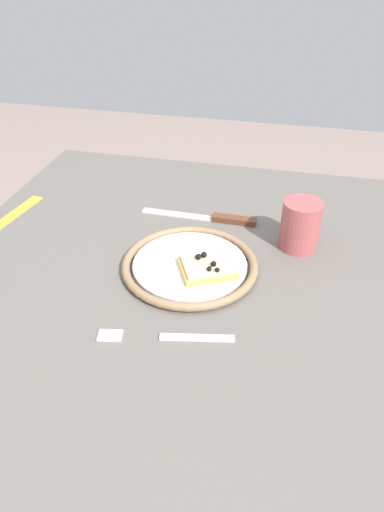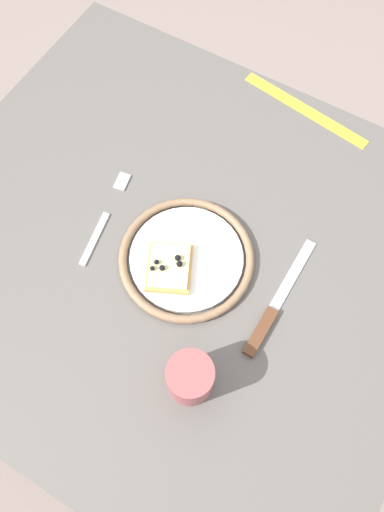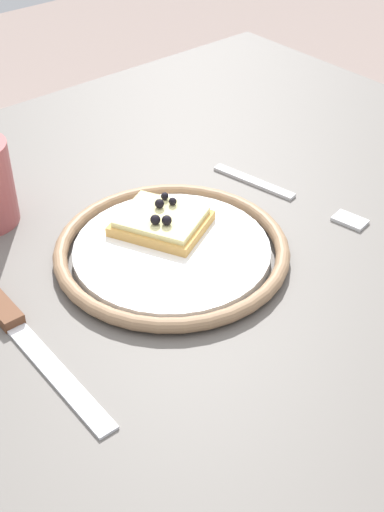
{
  "view_description": "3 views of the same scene",
  "coord_description": "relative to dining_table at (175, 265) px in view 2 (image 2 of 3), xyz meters",
  "views": [
    {
      "loc": [
        -0.6,
        -0.16,
        1.26
      ],
      "look_at": [
        0.02,
        -0.02,
        0.8
      ],
      "focal_mm": 32.63,
      "sensor_mm": 36.0,
      "label": 1
    },
    {
      "loc": [
        0.21,
        -0.3,
        1.56
      ],
      "look_at": [
        0.04,
        -0.01,
        0.79
      ],
      "focal_mm": 33.91,
      "sensor_mm": 36.0,
      "label": 2
    },
    {
      "loc": [
        0.38,
        0.43,
        1.2
      ],
      "look_at": [
        0.03,
        0.01,
        0.78
      ],
      "focal_mm": 48.59,
      "sensor_mm": 36.0,
      "label": 3
    }
  ],
  "objects": [
    {
      "name": "measuring_tape",
      "position": [
        0.07,
        0.4,
        0.09
      ],
      "size": [
        0.29,
        0.06,
        0.0
      ],
      "primitive_type": "cube",
      "rotation": [
        0.0,
        0.0,
        -0.14
      ],
      "color": "yellow",
      "rests_on": "dining_table"
    },
    {
      "name": "ground_plane",
      "position": [
        0.0,
        0.0,
        -0.67
      ],
      "size": [
        6.0,
        6.0,
        0.0
      ],
      "primitive_type": "plane",
      "color": "gray"
    },
    {
      "name": "cup",
      "position": [
        0.15,
        -0.19,
        0.14
      ],
      "size": [
        0.07,
        0.07,
        0.09
      ],
      "primitive_type": "cylinder",
      "color": "#A54C4C",
      "rests_on": "dining_table"
    },
    {
      "name": "plate",
      "position": [
        0.03,
        -0.01,
        0.1
      ],
      "size": [
        0.24,
        0.24,
        0.02
      ],
      "color": "white",
      "rests_on": "dining_table"
    },
    {
      "name": "knife",
      "position": [
        0.21,
        -0.03,
        0.1
      ],
      "size": [
        0.02,
        0.24,
        0.01
      ],
      "color": "silver",
      "rests_on": "dining_table"
    },
    {
      "name": "pizza_slice_near",
      "position": [
        0.02,
        -0.05,
        0.11
      ],
      "size": [
        0.11,
        0.12,
        0.03
      ],
      "color": "tan",
      "rests_on": "plate"
    },
    {
      "name": "fork",
      "position": [
        -0.14,
        -0.01,
        0.09
      ],
      "size": [
        0.05,
        0.2,
        0.0
      ],
      "color": "silver",
      "rests_on": "dining_table"
    },
    {
      "name": "dining_table",
      "position": [
        0.0,
        0.0,
        0.0
      ],
      "size": [
        0.96,
        0.87,
        0.77
      ],
      "color": "#5B5651",
      "rests_on": "ground_plane"
    }
  ]
}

